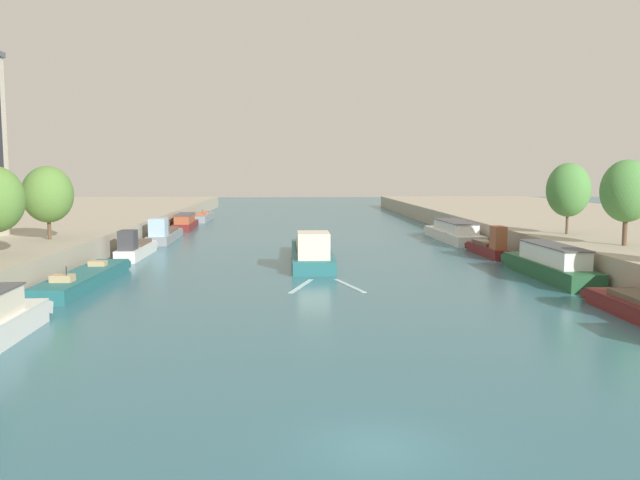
{
  "coord_description": "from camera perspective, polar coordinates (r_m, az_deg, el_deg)",
  "views": [
    {
      "loc": [
        -2.7,
        -19.06,
        8.54
      ],
      "look_at": [
        0.0,
        37.08,
        2.59
      ],
      "focal_mm": 36.22,
      "sensor_mm": 36.0,
      "label": 1
    }
  ],
  "objects": [
    {
      "name": "moored_boat_left_lone",
      "position": [
        82.3,
        -13.61,
        0.54
      ],
      "size": [
        2.92,
        14.22,
        3.08
      ],
      "color": "gray",
      "rests_on": "ground"
    },
    {
      "name": "ground_plane",
      "position": [
        21.06,
        5.1,
        -17.9
      ],
      "size": [
        400.0,
        400.0,
        0.0
      ],
      "primitive_type": "plane",
      "color": "#336675"
    },
    {
      "name": "tree_right_nearest",
      "position": [
        66.69,
        21.09,
        4.16
      ],
      "size": [
        4.12,
        4.12,
        6.88
      ],
      "color": "brown",
      "rests_on": "quay_right"
    },
    {
      "name": "moored_boat_right_lone",
      "position": [
        81.99,
        11.72,
        0.68
      ],
      "size": [
        3.92,
        17.04,
        2.52
      ],
      "color": "silver",
      "rests_on": "ground"
    },
    {
      "name": "wake_behind_barge",
      "position": [
        48.62,
        0.47,
        -4.06
      ],
      "size": [
        5.6,
        5.87,
        0.03
      ],
      "color": "#A5D1DB",
      "rests_on": "ground"
    },
    {
      "name": "moored_boat_left_midway",
      "position": [
        67.5,
        -15.97,
        -0.7
      ],
      "size": [
        2.14,
        11.33,
        2.99
      ],
      "color": "silver",
      "rests_on": "ground"
    },
    {
      "name": "moored_boat_left_end",
      "position": [
        99.01,
        -11.83,
        1.52
      ],
      "size": [
        3.1,
        13.3,
        2.32
      ],
      "color": "maroon",
      "rests_on": "ground"
    },
    {
      "name": "quay_right",
      "position": [
        84.85,
        25.97,
        0.51
      ],
      "size": [
        36.0,
        170.0,
        2.54
      ],
      "primitive_type": "cube",
      "color": "#A89E89",
      "rests_on": "ground"
    },
    {
      "name": "tree_right_by_lamp",
      "position": [
        58.03,
        25.47,
        3.92
      ],
      "size": [
        4.12,
        4.12,
        7.0
      ],
      "color": "brown",
      "rests_on": "quay_right"
    },
    {
      "name": "tree_left_distant",
      "position": [
        62.27,
        -22.92,
        3.73
      ],
      "size": [
        4.4,
        4.4,
        6.52
      ],
      "color": "brown",
      "rests_on": "quay_left"
    },
    {
      "name": "moored_boat_left_far",
      "position": [
        51.82,
        -20.05,
        -3.2
      ],
      "size": [
        3.11,
        16.01,
        2.15
      ],
      "color": "#23666B",
      "rests_on": "ground"
    },
    {
      "name": "moored_boat_right_end",
      "position": [
        54.99,
        19.64,
        -2.02
      ],
      "size": [
        3.0,
        14.54,
        2.8
      ],
      "color": "#235633",
      "rests_on": "ground"
    },
    {
      "name": "moored_boat_right_midway",
      "position": [
        67.86,
        14.68,
        -0.59
      ],
      "size": [
        1.83,
        10.02,
        3.28
      ],
      "color": "maroon",
      "rests_on": "ground"
    },
    {
      "name": "moored_boat_left_near",
      "position": [
        115.81,
        -10.27,
        2.0
      ],
      "size": [
        2.42,
        13.83,
        2.22
      ],
      "color": "gray",
      "rests_on": "ground"
    },
    {
      "name": "barge_midriver",
      "position": [
        61.05,
        -0.77,
        -1.07
      ],
      "size": [
        3.71,
        19.71,
        3.38
      ],
      "color": "#23666B",
      "rests_on": "ground"
    }
  ]
}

